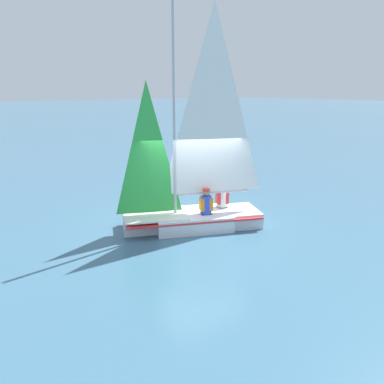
% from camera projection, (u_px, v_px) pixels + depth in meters
% --- Properties ---
extents(ground_plane, '(260.00, 260.00, 0.00)m').
position_uv_depth(ground_plane, '(192.00, 227.00, 10.67)').
color(ground_plane, '#38607A').
extents(sailboat_main, '(2.90, 3.99, 6.09)m').
position_uv_depth(sailboat_main, '(194.00, 195.00, 10.43)').
color(sailboat_main, silver).
rests_on(sailboat_main, ground_plane).
extents(sailor_helm, '(0.40, 0.42, 1.16)m').
position_uv_depth(sailor_helm, '(206.00, 207.00, 10.39)').
color(sailor_helm, black).
rests_on(sailor_helm, ground_plane).
extents(sailor_crew, '(0.40, 0.42, 1.16)m').
position_uv_depth(sailor_crew, '(222.00, 201.00, 10.99)').
color(sailor_crew, black).
rests_on(sailor_crew, ground_plane).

